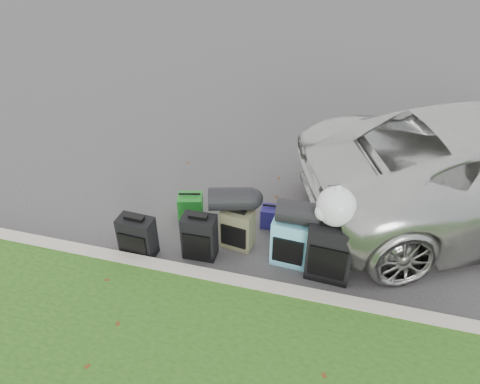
% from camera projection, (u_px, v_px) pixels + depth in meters
% --- Properties ---
extents(ground, '(120.00, 120.00, 0.00)m').
position_uv_depth(ground, '(243.00, 233.00, 6.48)').
color(ground, '#383535').
rests_on(ground, ground).
extents(curb, '(120.00, 0.18, 0.15)m').
position_uv_depth(curb, '(222.00, 281.00, 5.65)').
color(curb, '#9E937F').
rests_on(curb, ground).
extents(suitcase_small_black, '(0.47, 0.27, 0.57)m').
position_uv_depth(suitcase_small_black, '(137.00, 237.00, 5.99)').
color(suitcase_small_black, black).
rests_on(suitcase_small_black, ground).
extents(suitcase_large_black_left, '(0.43, 0.27, 0.61)m').
position_uv_depth(suitcase_large_black_left, '(200.00, 237.00, 5.96)').
color(suitcase_large_black_left, black).
rests_on(suitcase_large_black_left, ground).
extents(suitcase_olive, '(0.44, 0.31, 0.57)m').
position_uv_depth(suitcase_olive, '(238.00, 228.00, 6.13)').
color(suitcase_olive, '#40402A').
rests_on(suitcase_olive, ground).
extents(suitcase_teal, '(0.48, 0.30, 0.66)m').
position_uv_depth(suitcase_teal, '(291.00, 242.00, 5.84)').
color(suitcase_teal, teal).
rests_on(suitcase_teal, ground).
extents(suitcase_large_black_right, '(0.55, 0.35, 0.80)m').
position_uv_depth(suitcase_large_black_right, '(330.00, 251.00, 5.60)').
color(suitcase_large_black_right, black).
rests_on(suitcase_large_black_right, ground).
extents(tote_green, '(0.40, 0.35, 0.38)m').
position_uv_depth(tote_green, '(191.00, 207.00, 6.65)').
color(tote_green, '#19731F').
rests_on(tote_green, ground).
extents(tote_navy, '(0.30, 0.24, 0.31)m').
position_uv_depth(tote_navy, '(271.00, 217.00, 6.54)').
color(tote_navy, navy).
rests_on(tote_navy, ground).
extents(duffel_left, '(0.62, 0.44, 0.30)m').
position_uv_depth(duffel_left, '(230.00, 199.00, 5.92)').
color(duffel_left, black).
rests_on(duffel_left, suitcase_olive).
extents(duffel_right, '(0.52, 0.29, 0.29)m').
position_uv_depth(duffel_right, '(298.00, 213.00, 5.55)').
color(duffel_right, black).
rests_on(duffel_right, suitcase_teal).
extents(trash_bag, '(0.46, 0.46, 0.46)m').
position_uv_depth(trash_bag, '(336.00, 206.00, 5.28)').
color(trash_bag, silver).
rests_on(trash_bag, suitcase_large_black_right).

